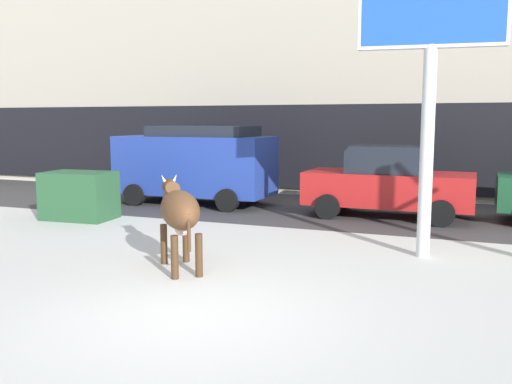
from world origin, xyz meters
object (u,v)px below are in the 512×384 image
object	(u,v)px
car_blue_van	(196,163)
cow_brown	(179,211)
billboard	(432,14)
dumpster	(79,196)
car_red_sedan	(388,182)
pedestrian_near_billboard	(411,171)

from	to	relation	value
car_blue_van	cow_brown	bearing A→B (deg)	-64.62
cow_brown	billboard	xyz separation A→B (m)	(3.74, 2.36, 3.32)
car_blue_van	dumpster	world-z (taller)	car_blue_van
billboard	car_blue_van	size ratio (longest dim) A/B	1.20
car_red_sedan	dumpster	size ratio (longest dim) A/B	2.48
pedestrian_near_billboard	car_red_sedan	bearing A→B (deg)	-93.38
cow_brown	dumpster	distance (m)	5.70
car_red_sedan	pedestrian_near_billboard	distance (m)	3.68
car_blue_van	car_red_sedan	size ratio (longest dim) A/B	1.10
car_red_sedan	pedestrian_near_billboard	bearing A→B (deg)	86.62
cow_brown	car_blue_van	world-z (taller)	car_blue_van
cow_brown	billboard	size ratio (longest dim) A/B	0.31
cow_brown	dumpster	xyz separation A→B (m)	(-4.68, 3.23, -0.39)
car_red_sedan	pedestrian_near_billboard	size ratio (longest dim) A/B	2.44
billboard	dumpster	world-z (taller)	billboard
billboard	dumpster	distance (m)	9.25
cow_brown	pedestrian_near_billboard	xyz separation A→B (m)	(2.76, 10.03, -0.11)
billboard	car_red_sedan	world-z (taller)	billboard
car_blue_van	car_red_sedan	distance (m)	5.66
car_red_sedan	dumpster	xyz separation A→B (m)	(-7.23, -3.13, -0.31)
car_blue_van	pedestrian_near_billboard	size ratio (longest dim) A/B	2.67
car_red_sedan	cow_brown	bearing A→B (deg)	-111.82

